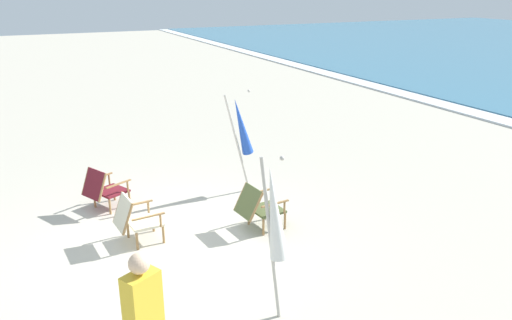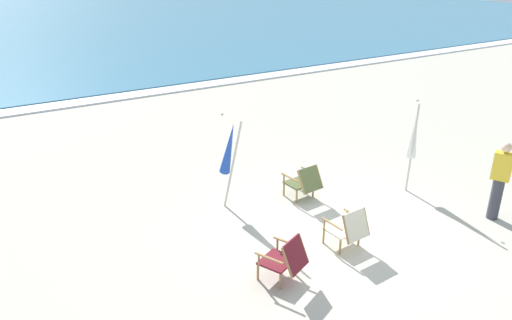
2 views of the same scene
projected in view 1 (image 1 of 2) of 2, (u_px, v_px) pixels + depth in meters
name	position (u px, v px, depth m)	size (l,w,h in m)	color
ground_plane	(168.00, 244.00, 7.97)	(80.00, 80.00, 0.00)	#B7AF9E
beach_chair_far_center	(104.00, 188.00, 9.04)	(0.82, 0.88, 0.81)	maroon
beach_chair_mid_center	(258.00, 206.00, 8.31)	(0.65, 0.81, 0.79)	#515B33
beach_chair_front_right	(135.00, 218.00, 7.87)	(0.64, 0.74, 0.81)	beige
umbrella_furled_blue	(241.00, 127.00, 9.51)	(0.34, 0.68, 2.06)	#B7B2A8
umbrella_furled_white	(274.00, 215.00, 5.78)	(0.39, 0.41, 2.12)	#B7B2A8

